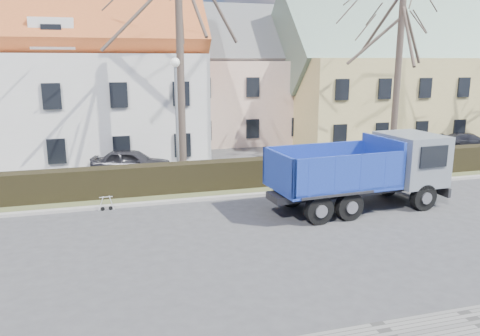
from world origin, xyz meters
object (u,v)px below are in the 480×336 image
object	(u,v)px
dump_truck	(353,173)
parked_car_a	(131,162)
parked_car_b	(469,141)
streetlight	(177,124)
cart_frame	(101,203)

from	to	relation	value
dump_truck	parked_car_a	size ratio (longest dim) A/B	1.84
parked_car_b	parked_car_a	bearing A→B (deg)	113.84
dump_truck	parked_car_b	bearing A→B (deg)	29.54
parked_car_a	parked_car_b	world-z (taller)	parked_car_a
dump_truck	streetlight	size ratio (longest dim) A/B	1.24
dump_truck	cart_frame	xyz separation A→B (m)	(-9.70, 2.49, -1.18)
dump_truck	parked_car_b	xyz separation A→B (m)	(14.03, 9.41, -0.95)
dump_truck	parked_car_a	distance (m)	11.61
dump_truck	streetlight	world-z (taller)	streetlight
parked_car_a	parked_car_b	distance (m)	22.24
cart_frame	parked_car_a	distance (m)	5.93
dump_truck	parked_car_b	world-z (taller)	dump_truck
dump_truck	cart_frame	distance (m)	10.09
streetlight	parked_car_a	world-z (taller)	streetlight
parked_car_a	streetlight	bearing A→B (deg)	-129.59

